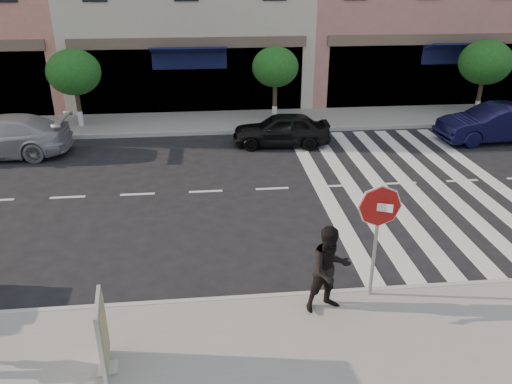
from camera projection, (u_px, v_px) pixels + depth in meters
name	position (u px, v px, depth m)	size (l,w,h in m)	color
ground	(208.00, 264.00, 11.23)	(120.00, 120.00, 0.00)	black
sidewalk_far	(204.00, 122.00, 21.16)	(60.00, 3.00, 0.15)	gray
street_tree_wb	(74.00, 72.00, 19.59)	(2.10, 2.10, 3.06)	#473323
street_tree_c	(275.00, 67.00, 20.31)	(1.90, 1.90, 3.04)	#473323
street_tree_ea	(485.00, 62.00, 21.14)	(2.20, 2.20, 3.19)	#473323
stop_sign	(379.00, 217.00, 9.24)	(0.78, 0.36, 2.38)	gray
walker	(330.00, 269.00, 9.21)	(0.85, 0.66, 1.74)	black
poster_board	(103.00, 338.00, 7.83)	(0.35, 0.89, 1.36)	beige
car_far_mid	(281.00, 129.00, 18.45)	(1.44, 3.57, 1.22)	black
car_far_right	(495.00, 123.00, 18.85)	(1.48, 4.24, 1.40)	black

